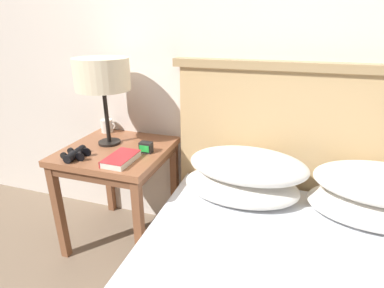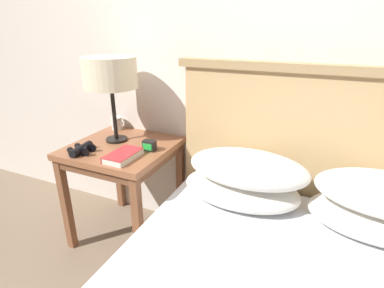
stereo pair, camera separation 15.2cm
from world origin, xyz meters
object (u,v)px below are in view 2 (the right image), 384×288
Objects in this scene: coffee_mug at (117,123)px; alarm_clock at (149,146)px; book_on_nightstand at (123,156)px; table_lamp at (110,74)px; nightstand at (123,158)px; binoculars_pair at (82,149)px.

alarm_clock is (0.40, -0.23, -0.01)m from coffee_mug.
book_on_nightstand is 2.05× the size of coffee_mug.
alarm_clock is at bearing -11.46° from table_lamp.
binoculars_pair is at bearing -124.21° from nightstand.
table_lamp is 0.48m from book_on_nightstand.
binoculars_pair is at bearing -80.44° from coffee_mug.
binoculars_pair reaches higher than book_on_nightstand.
book_on_nightstand is at bearing -46.20° from table_lamp.
table_lamp is 3.06× the size of binoculars_pair.
nightstand is 0.50m from table_lamp.
table_lamp is 7.11× the size of alarm_clock.
alarm_clock is at bearing 29.29° from binoculars_pair.
alarm_clock reaches higher than nightstand.
alarm_clock is at bearing 65.39° from book_on_nightstand.
coffee_mug is 1.47× the size of alarm_clock.
table_lamp is at bearing 133.80° from book_on_nightstand.
alarm_clock is (0.27, -0.05, -0.37)m from table_lamp.
book_on_nightstand is at bearing -114.61° from alarm_clock.
nightstand is 0.32m from coffee_mug.
table_lamp is 0.45m from binoculars_pair.
book_on_nightstand reaches higher than nightstand.
coffee_mug reaches higher than book_on_nightstand.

